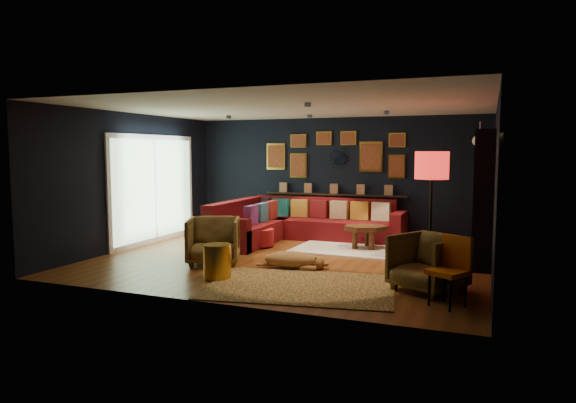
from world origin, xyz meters
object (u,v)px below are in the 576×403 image
(armchair_left, at_px, (213,238))
(dog, at_px, (291,256))
(sectional, at_px, (294,225))
(armchair_right, at_px, (428,260))
(orange_chair, at_px, (452,265))
(floor_lamp, at_px, (432,170))
(pouf, at_px, (261,237))
(gold_stool, at_px, (217,261))
(coffee_table, at_px, (365,230))

(armchair_left, distance_m, dog, 1.34)
(sectional, distance_m, armchair_right, 4.30)
(armchair_left, height_order, dog, armchair_left)
(orange_chair, bearing_deg, floor_lamp, 135.96)
(orange_chair, relative_size, floor_lamp, 0.45)
(pouf, relative_size, gold_stool, 0.98)
(coffee_table, distance_m, gold_stool, 3.39)
(pouf, bearing_deg, orange_chair, -35.53)
(sectional, xyz_separation_m, dog, (0.88, -2.46, -0.12))
(pouf, xyz_separation_m, armchair_right, (3.39, -2.08, 0.23))
(coffee_table, bearing_deg, sectional, 165.56)
(armchair_right, distance_m, orange_chair, 0.68)
(gold_stool, distance_m, dog, 1.26)
(gold_stool, xyz_separation_m, orange_chair, (3.29, -0.14, 0.24))
(armchair_right, relative_size, dog, 0.72)
(armchair_right, height_order, gold_stool, armchair_right)
(gold_stool, bearing_deg, armchair_right, 8.54)
(sectional, height_order, gold_stool, sectional)
(dog, bearing_deg, armchair_left, 177.38)
(gold_stool, distance_m, orange_chair, 3.30)
(gold_stool, relative_size, orange_chair, 0.60)
(sectional, bearing_deg, dog, -70.25)
(gold_stool, bearing_deg, sectional, 91.90)
(pouf, xyz_separation_m, armchair_left, (-0.11, -1.67, 0.23))
(pouf, height_order, dog, dog)
(coffee_table, height_order, floor_lamp, floor_lamp)
(armchair_left, distance_m, gold_stool, 1.03)
(coffee_table, xyz_separation_m, gold_stool, (-1.50, -3.04, -0.11))
(armchair_left, distance_m, floor_lamp, 3.66)
(sectional, height_order, pouf, sectional)
(sectional, bearing_deg, gold_stool, -88.10)
(sectional, height_order, armchair_right, sectional)
(armchair_right, bearing_deg, orange_chair, -29.33)
(sectional, relative_size, pouf, 6.86)
(sectional, bearing_deg, armchair_left, -99.47)
(pouf, distance_m, orange_chair, 4.59)
(armchair_right, distance_m, gold_stool, 2.99)
(armchair_left, relative_size, orange_chair, 1.01)
(pouf, bearing_deg, coffee_table, 14.75)
(armchair_right, bearing_deg, armchair_left, -156.11)
(coffee_table, xyz_separation_m, armchair_right, (1.45, -2.59, 0.05))
(sectional, xyz_separation_m, floor_lamp, (2.96, -1.86, 1.26))
(sectional, xyz_separation_m, orange_chair, (3.40, -3.59, 0.18))
(pouf, height_order, orange_chair, orange_chair)
(armchair_right, height_order, orange_chair, orange_chair)
(armchair_left, relative_size, armchair_right, 1.02)
(sectional, height_order, orange_chair, sectional)
(coffee_table, bearing_deg, pouf, -165.25)
(coffee_table, relative_size, orange_chair, 1.18)
(pouf, xyz_separation_m, dog, (1.21, -1.53, 0.01))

